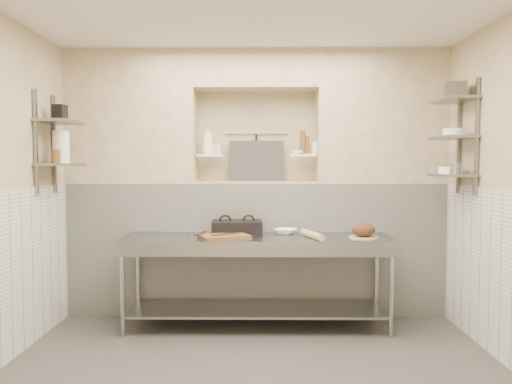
{
  "coord_description": "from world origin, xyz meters",
  "views": [
    {
      "loc": [
        0.04,
        -3.63,
        1.59
      ],
      "look_at": [
        0.0,
        0.9,
        1.35
      ],
      "focal_mm": 35.0,
      "sensor_mm": 36.0,
      "label": 1
    }
  ],
  "objects_px": {
    "cutting_board": "(224,237)",
    "rolling_pin": "(312,235)",
    "mixing_bowl": "(285,231)",
    "bread_loaf": "(363,230)",
    "prep_table": "(257,263)",
    "bottle_soap": "(208,140)",
    "jug_left": "(61,147)",
    "panini_press": "(237,228)",
    "bowl_alcove": "(297,152)"
  },
  "relations": [
    {
      "from": "cutting_board",
      "to": "rolling_pin",
      "type": "bearing_deg",
      "value": 4.1
    },
    {
      "from": "mixing_bowl",
      "to": "rolling_pin",
      "type": "distance_m",
      "value": 0.37
    },
    {
      "from": "bread_loaf",
      "to": "prep_table",
      "type": "bearing_deg",
      "value": 174.93
    },
    {
      "from": "cutting_board",
      "to": "bottle_soap",
      "type": "relative_size",
      "value": 1.5
    },
    {
      "from": "mixing_bowl",
      "to": "jug_left",
      "type": "height_order",
      "value": "jug_left"
    },
    {
      "from": "panini_press",
      "to": "bowl_alcove",
      "type": "relative_size",
      "value": 3.82
    },
    {
      "from": "mixing_bowl",
      "to": "bread_loaf",
      "type": "bearing_deg",
      "value": -21.09
    },
    {
      "from": "mixing_bowl",
      "to": "jug_left",
      "type": "relative_size",
      "value": 0.73
    },
    {
      "from": "bottle_soap",
      "to": "mixing_bowl",
      "type": "bearing_deg",
      "value": -24.25
    },
    {
      "from": "bread_loaf",
      "to": "panini_press",
      "type": "bearing_deg",
      "value": 168.08
    },
    {
      "from": "prep_table",
      "to": "bottle_soap",
      "type": "xyz_separation_m",
      "value": [
        -0.53,
        0.56,
        1.22
      ]
    },
    {
      "from": "panini_press",
      "to": "jug_left",
      "type": "relative_size",
      "value": 1.68
    },
    {
      "from": "panini_press",
      "to": "mixing_bowl",
      "type": "relative_size",
      "value": 2.3
    },
    {
      "from": "panini_press",
      "to": "bread_loaf",
      "type": "xyz_separation_m",
      "value": [
        1.22,
        -0.26,
        0.01
      ]
    },
    {
      "from": "bottle_soap",
      "to": "bread_loaf",
      "type": "bearing_deg",
      "value": -22.78
    },
    {
      "from": "cutting_board",
      "to": "bottle_soap",
      "type": "bearing_deg",
      "value": 107.47
    },
    {
      "from": "prep_table",
      "to": "bread_loaf",
      "type": "relative_size",
      "value": 11.84
    },
    {
      "from": "rolling_pin",
      "to": "prep_table",
      "type": "bearing_deg",
      "value": 170.08
    },
    {
      "from": "prep_table",
      "to": "cutting_board",
      "type": "relative_size",
      "value": 5.9
    },
    {
      "from": "mixing_bowl",
      "to": "jug_left",
      "type": "xyz_separation_m",
      "value": [
        -2.14,
        -0.29,
        0.84
      ]
    },
    {
      "from": "prep_table",
      "to": "rolling_pin",
      "type": "bearing_deg",
      "value": -9.92
    },
    {
      "from": "panini_press",
      "to": "bottle_soap",
      "type": "height_order",
      "value": "bottle_soap"
    },
    {
      "from": "prep_table",
      "to": "panini_press",
      "type": "relative_size",
      "value": 5.06
    },
    {
      "from": "rolling_pin",
      "to": "bowl_alcove",
      "type": "xyz_separation_m",
      "value": [
        -0.09,
        0.66,
        0.8
      ]
    },
    {
      "from": "mixing_bowl",
      "to": "rolling_pin",
      "type": "height_order",
      "value": "rolling_pin"
    },
    {
      "from": "bottle_soap",
      "to": "cutting_board",
      "type": "bearing_deg",
      "value": -72.53
    },
    {
      "from": "prep_table",
      "to": "jug_left",
      "type": "relative_size",
      "value": 8.49
    },
    {
      "from": "rolling_pin",
      "to": "cutting_board",
      "type": "bearing_deg",
      "value": -175.9
    },
    {
      "from": "panini_press",
      "to": "rolling_pin",
      "type": "bearing_deg",
      "value": -22.5
    },
    {
      "from": "bread_loaf",
      "to": "jug_left",
      "type": "relative_size",
      "value": 0.72
    },
    {
      "from": "rolling_pin",
      "to": "mixing_bowl",
      "type": "bearing_deg",
      "value": 130.11
    },
    {
      "from": "mixing_bowl",
      "to": "cutting_board",
      "type": "bearing_deg",
      "value": -150.13
    },
    {
      "from": "bottle_soap",
      "to": "bowl_alcove",
      "type": "xyz_separation_m",
      "value": [
        0.96,
        0.01,
        -0.13
      ]
    },
    {
      "from": "panini_press",
      "to": "jug_left",
      "type": "distance_m",
      "value": 1.85
    },
    {
      "from": "prep_table",
      "to": "panini_press",
      "type": "xyz_separation_m",
      "value": [
        -0.2,
        0.17,
        0.33
      ]
    },
    {
      "from": "prep_table",
      "to": "mixing_bowl",
      "type": "relative_size",
      "value": 11.65
    },
    {
      "from": "bread_loaf",
      "to": "bottle_soap",
      "type": "xyz_separation_m",
      "value": [
        -1.55,
        0.65,
        0.88
      ]
    },
    {
      "from": "bottle_soap",
      "to": "jug_left",
      "type": "distance_m",
      "value": 1.48
    },
    {
      "from": "prep_table",
      "to": "bowl_alcove",
      "type": "xyz_separation_m",
      "value": [
        0.43,
        0.56,
        1.09
      ]
    },
    {
      "from": "bread_loaf",
      "to": "bowl_alcove",
      "type": "relative_size",
      "value": 1.63
    },
    {
      "from": "prep_table",
      "to": "panini_press",
      "type": "height_order",
      "value": "panini_press"
    },
    {
      "from": "rolling_pin",
      "to": "jug_left",
      "type": "height_order",
      "value": "jug_left"
    },
    {
      "from": "panini_press",
      "to": "bowl_alcove",
      "type": "distance_m",
      "value": 1.07
    },
    {
      "from": "prep_table",
      "to": "bowl_alcove",
      "type": "distance_m",
      "value": 1.3
    },
    {
      "from": "panini_press",
      "to": "mixing_bowl",
      "type": "height_order",
      "value": "panini_press"
    },
    {
      "from": "panini_press",
      "to": "cutting_board",
      "type": "xyz_separation_m",
      "value": [
        -0.11,
        -0.32,
        -0.05
      ]
    },
    {
      "from": "cutting_board",
      "to": "mixing_bowl",
      "type": "xyz_separation_m",
      "value": [
        0.6,
        0.34,
        0.01
      ]
    },
    {
      "from": "prep_table",
      "to": "bottle_soap",
      "type": "bearing_deg",
      "value": 133.47
    },
    {
      "from": "cutting_board",
      "to": "bottle_soap",
      "type": "xyz_separation_m",
      "value": [
        -0.22,
        0.71,
        0.94
      ]
    },
    {
      "from": "prep_table",
      "to": "bread_loaf",
      "type": "distance_m",
      "value": 1.07
    }
  ]
}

